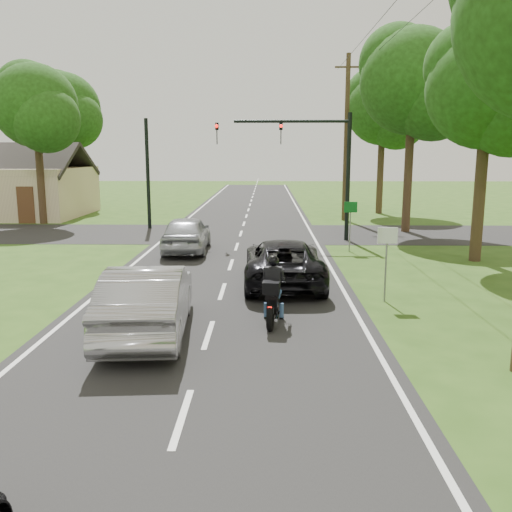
{
  "coord_description": "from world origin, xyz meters",
  "views": [
    {
      "loc": [
        1.33,
        -11.95,
        4.15
      ],
      "look_at": [
        1.04,
        3.0,
        1.3
      ],
      "focal_mm": 38.0,
      "sensor_mm": 36.0,
      "label": 1
    }
  ],
  "objects_px": {
    "dark_suv": "(284,262)",
    "silver_suv": "(187,234)",
    "motorcycle_rider": "(273,296)",
    "silver_sedan": "(148,300)",
    "utility_pole_far": "(346,137)",
    "traffic_signal": "(309,153)",
    "sign_white": "(387,246)",
    "sign_green": "(350,214)"
  },
  "relations": [
    {
      "from": "silver_suv",
      "to": "sign_white",
      "type": "bearing_deg",
      "value": 129.55
    },
    {
      "from": "silver_sedan",
      "to": "utility_pole_far",
      "type": "relative_size",
      "value": 0.49
    },
    {
      "from": "traffic_signal",
      "to": "dark_suv",
      "type": "bearing_deg",
      "value": -99.16
    },
    {
      "from": "traffic_signal",
      "to": "utility_pole_far",
      "type": "bearing_deg",
      "value": 70.32
    },
    {
      "from": "silver_suv",
      "to": "silver_sedan",
      "type": "bearing_deg",
      "value": 92.05
    },
    {
      "from": "silver_suv",
      "to": "utility_pole_far",
      "type": "relative_size",
      "value": 0.45
    },
    {
      "from": "motorcycle_rider",
      "to": "sign_white",
      "type": "relative_size",
      "value": 0.94
    },
    {
      "from": "silver_sedan",
      "to": "utility_pole_far",
      "type": "xyz_separation_m",
      "value": [
        7.59,
        21.95,
        4.26
      ]
    },
    {
      "from": "silver_sedan",
      "to": "sign_white",
      "type": "height_order",
      "value": "sign_white"
    },
    {
      "from": "sign_green",
      "to": "traffic_signal",
      "type": "bearing_deg",
      "value": 117.38
    },
    {
      "from": "dark_suv",
      "to": "silver_sedan",
      "type": "height_order",
      "value": "silver_sedan"
    },
    {
      "from": "silver_sedan",
      "to": "sign_white",
      "type": "distance_m",
      "value": 6.8
    },
    {
      "from": "silver_sedan",
      "to": "silver_suv",
      "type": "height_order",
      "value": "silver_sedan"
    },
    {
      "from": "silver_suv",
      "to": "sign_white",
      "type": "relative_size",
      "value": 2.13
    },
    {
      "from": "dark_suv",
      "to": "silver_suv",
      "type": "bearing_deg",
      "value": -56.18
    },
    {
      "from": "dark_suv",
      "to": "sign_white",
      "type": "bearing_deg",
      "value": 143.6
    },
    {
      "from": "traffic_signal",
      "to": "sign_white",
      "type": "distance_m",
      "value": 11.39
    },
    {
      "from": "silver_sedan",
      "to": "sign_green",
      "type": "distance_m",
      "value": 12.64
    },
    {
      "from": "motorcycle_rider",
      "to": "dark_suv",
      "type": "xyz_separation_m",
      "value": [
        0.39,
        4.04,
        0.06
      ]
    },
    {
      "from": "traffic_signal",
      "to": "sign_white",
      "type": "relative_size",
      "value": 3.0
    },
    {
      "from": "motorcycle_rider",
      "to": "traffic_signal",
      "type": "height_order",
      "value": "traffic_signal"
    },
    {
      "from": "dark_suv",
      "to": "utility_pole_far",
      "type": "bearing_deg",
      "value": -104.96
    },
    {
      "from": "silver_suv",
      "to": "sign_green",
      "type": "distance_m",
      "value": 7.01
    },
    {
      "from": "dark_suv",
      "to": "sign_white",
      "type": "height_order",
      "value": "sign_white"
    },
    {
      "from": "utility_pole_far",
      "to": "sign_white",
      "type": "height_order",
      "value": "utility_pole_far"
    },
    {
      "from": "motorcycle_rider",
      "to": "traffic_signal",
      "type": "bearing_deg",
      "value": 87.88
    },
    {
      "from": "motorcycle_rider",
      "to": "sign_green",
      "type": "xyz_separation_m",
      "value": [
        3.4,
        10.02,
        0.92
      ]
    },
    {
      "from": "dark_suv",
      "to": "traffic_signal",
      "type": "relative_size",
      "value": 0.82
    },
    {
      "from": "motorcycle_rider",
      "to": "sign_green",
      "type": "relative_size",
      "value": 0.94
    },
    {
      "from": "utility_pole_far",
      "to": "silver_sedan",
      "type": "bearing_deg",
      "value": -109.07
    },
    {
      "from": "silver_suv",
      "to": "utility_pole_far",
      "type": "bearing_deg",
      "value": -127.76
    },
    {
      "from": "dark_suv",
      "to": "silver_sedan",
      "type": "xyz_separation_m",
      "value": [
        -3.28,
        -4.95,
        0.09
      ]
    },
    {
      "from": "dark_suv",
      "to": "sign_green",
      "type": "height_order",
      "value": "sign_green"
    },
    {
      "from": "silver_sedan",
      "to": "sign_white",
      "type": "xyz_separation_m",
      "value": [
        6.09,
        2.93,
        0.77
      ]
    },
    {
      "from": "traffic_signal",
      "to": "sign_white",
      "type": "xyz_separation_m",
      "value": [
        1.36,
        -11.02,
        -2.54
      ]
    },
    {
      "from": "sign_white",
      "to": "silver_suv",
      "type": "bearing_deg",
      "value": 131.09
    },
    {
      "from": "traffic_signal",
      "to": "sign_white",
      "type": "height_order",
      "value": "traffic_signal"
    },
    {
      "from": "sign_green",
      "to": "sign_white",
      "type": "bearing_deg",
      "value": -91.43
    },
    {
      "from": "dark_suv",
      "to": "silver_sedan",
      "type": "relative_size",
      "value": 1.06
    },
    {
      "from": "silver_sedan",
      "to": "traffic_signal",
      "type": "xyz_separation_m",
      "value": [
        4.73,
        13.95,
        3.31
      ]
    },
    {
      "from": "utility_pole_far",
      "to": "sign_green",
      "type": "height_order",
      "value": "utility_pole_far"
    },
    {
      "from": "motorcycle_rider",
      "to": "silver_sedan",
      "type": "distance_m",
      "value": 3.03
    }
  ]
}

